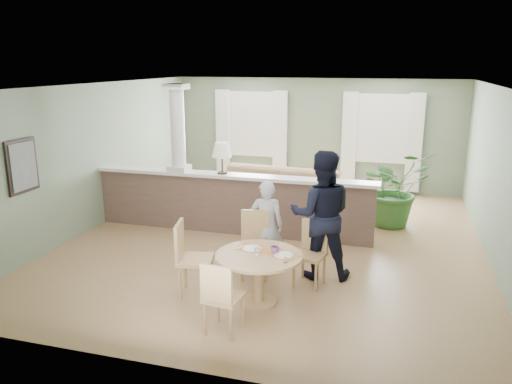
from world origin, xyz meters
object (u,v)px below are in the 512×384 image
(houseplant, at_px, (394,188))
(chair_near, at_px, (221,295))
(chair_side, at_px, (189,255))
(man_person, at_px, (321,215))
(chair_far_boy, at_px, (255,240))
(child_person, at_px, (266,226))
(dining_table, at_px, (259,264))
(chair_far_man, at_px, (312,250))
(sofa, at_px, (275,193))

(houseplant, xyz_separation_m, chair_near, (-1.81, -4.70, -0.24))
(chair_side, relative_size, man_person, 0.54)
(chair_far_boy, height_order, child_person, child_person)
(chair_near, distance_m, man_person, 2.17)
(chair_near, relative_size, chair_side, 0.88)
(houseplant, bearing_deg, chair_side, -124.03)
(dining_table, bearing_deg, child_person, 100.21)
(man_person, bearing_deg, chair_side, 22.99)
(chair_far_man, bearing_deg, chair_near, -102.68)
(chair_far_man, distance_m, man_person, 0.53)
(chair_side, bearing_deg, dining_table, -102.95)
(sofa, distance_m, houseplant, 2.36)
(man_person, bearing_deg, chair_near, 56.00)
(chair_side, distance_m, man_person, 1.97)
(child_person, bearing_deg, houseplant, -132.43)
(houseplant, height_order, chair_near, houseplant)
(sofa, xyz_separation_m, chair_side, (-0.24, -3.82, 0.10))
(houseplant, bearing_deg, chair_near, -111.09)
(chair_near, xyz_separation_m, man_person, (0.83, 1.95, 0.45))
(chair_side, bearing_deg, houseplant, -46.85)
(chair_far_man, bearing_deg, houseplant, 82.20)
(dining_table, xyz_separation_m, chair_far_boy, (-0.31, 0.86, -0.01))
(sofa, xyz_separation_m, dining_table, (0.74, -3.82, 0.08))
(man_person, bearing_deg, chair_far_man, 63.10)
(houseplant, xyz_separation_m, child_person, (-1.80, -2.73, -0.04))
(chair_far_boy, relative_size, chair_side, 0.95)
(sofa, height_order, chair_far_boy, chair_far_boy)
(sofa, relative_size, chair_far_boy, 3.28)
(chair_far_boy, bearing_deg, chair_near, -100.54)
(chair_far_man, distance_m, child_person, 0.82)
(chair_near, distance_m, child_person, 1.98)
(chair_far_boy, distance_m, man_person, 1.04)
(chair_side, distance_m, child_person, 1.35)
(chair_near, height_order, man_person, man_person)
(chair_side, height_order, man_person, man_person)
(dining_table, xyz_separation_m, man_person, (0.62, 1.08, 0.40))
(sofa, height_order, houseplant, houseplant)
(houseplant, distance_m, chair_far_man, 3.21)
(houseplant, distance_m, chair_far_boy, 3.53)
(chair_side, bearing_deg, child_person, -48.50)
(man_person, bearing_deg, houseplant, -120.55)
(sofa, relative_size, chair_side, 3.12)
(houseplant, height_order, man_person, man_person)
(man_person, bearing_deg, chair_far_boy, 2.19)
(chair_far_boy, height_order, chair_near, chair_far_boy)
(chair_side, bearing_deg, chair_far_boy, -50.76)
(chair_far_man, height_order, chair_near, chair_far_man)
(chair_far_man, distance_m, chair_near, 1.84)
(houseplant, height_order, child_person, houseplant)
(chair_side, xyz_separation_m, man_person, (1.60, 1.08, 0.38))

